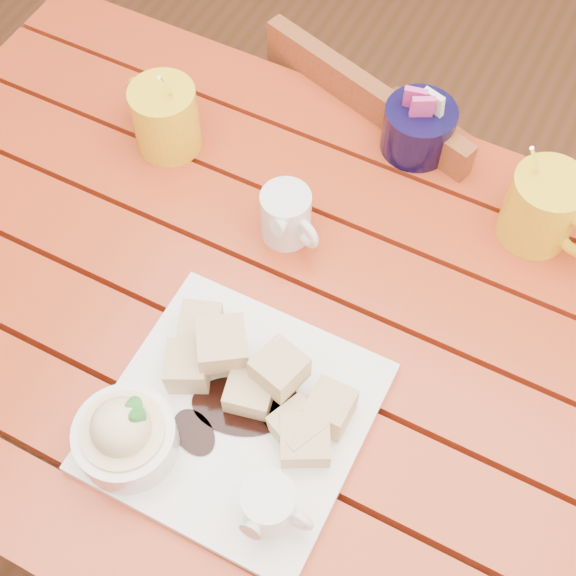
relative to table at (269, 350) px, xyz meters
The scene contains 8 objects.
ground 0.64m from the table, 90.00° to the right, with size 5.00×5.00×0.00m, color #593119.
table is the anchor object (origin of this frame).
dessert_plate 0.22m from the table, 84.11° to the right, with size 0.29×0.29×0.12m.
coffee_mug_left 0.36m from the table, 144.69° to the left, with size 0.13×0.09×0.15m.
coffee_mug_right 0.41m from the table, 46.32° to the left, with size 0.13×0.10×0.16m.
cream_pitcher 0.19m from the table, 105.92° to the left, with size 0.10×0.08×0.08m.
sugar_caddy 0.38m from the table, 80.04° to the left, with size 0.10×0.10×0.11m.
chair_far 0.51m from the table, 90.92° to the left, with size 0.47×0.47×0.80m.
Camera 1 is at (0.25, -0.43, 1.64)m, focal length 50.00 mm.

